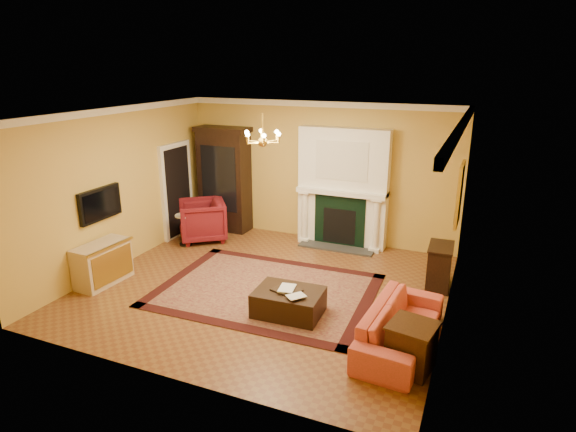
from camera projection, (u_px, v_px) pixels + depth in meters
The scene contains 26 objects.
floor at pixel (265, 288), 8.42m from camera, with size 6.00×5.50×0.02m, color brown.
ceiling at pixel (262, 113), 7.50m from camera, with size 6.00×5.50×0.02m, color white.
wall_back at pixel (319, 172), 10.38m from camera, with size 6.00×0.02×3.00m, color gold.
wall_front at pixel (160, 268), 5.54m from camera, with size 6.00×0.02×3.00m, color gold.
wall_left at pixel (120, 188), 9.07m from camera, with size 0.02×5.50×3.00m, color gold.
wall_right at pixel (454, 229), 6.85m from camera, with size 0.02×5.50×3.00m, color gold.
fireplace at pixel (343, 190), 10.09m from camera, with size 1.90×0.70×2.50m.
crown_molding at pixel (286, 112), 8.36m from camera, with size 6.00×5.50×0.12m.
doorway at pixel (177, 190), 10.68m from camera, with size 0.08×1.05×2.10m.
tv_panel at pixel (100, 204), 8.57m from camera, with size 0.09×0.95×0.58m.
gilt_mirror at pixel (459, 194), 8.05m from camera, with size 0.06×0.76×1.05m.
chandelier at pixel (263, 138), 7.62m from camera, with size 0.63×0.55×0.53m.
oriental_rug at pixel (266, 290), 8.30m from camera, with size 3.62×2.72×0.01m, color #490F1C.
china_cabinet at pixel (225, 181), 11.06m from camera, with size 1.14×0.52×2.29m, color black.
wingback_armchair at pixel (202, 218), 10.55m from camera, with size 0.96×0.90×0.98m, color maroon.
pedestal_table at pixel (185, 227), 10.26m from camera, with size 0.38×0.38×0.68m.
commode at pixel (102, 263), 8.49m from camera, with size 0.47×0.99×0.74m, color #C3AF8F.
coral_sofa at pixel (401, 320), 6.58m from camera, with size 2.02×0.59×0.79m, color #D44743.
end_table at pixel (411, 348), 6.10m from camera, with size 0.52×0.52×0.61m, color #37220F.
console_table at pixel (439, 267), 8.34m from camera, with size 0.38×0.66×0.74m, color black.
leather_ottoman at pixel (289, 302), 7.47m from camera, with size 1.03×0.75×0.38m, color black.
ottoman_tray at pixel (287, 290), 7.40m from camera, with size 0.41×0.32×0.03m, color black.
book_a at pixel (279, 279), 7.38m from camera, with size 0.24×0.03×0.32m, color gray.
book_b at pixel (293, 286), 7.20m from camera, with size 0.20×0.02×0.27m, color gray.
topiary_left at pixel (308, 174), 10.25m from camera, with size 0.17×0.17×0.46m.
topiary_right at pixel (366, 182), 9.79m from camera, with size 0.14×0.14×0.38m.
Camera 1 is at (3.33, -6.88, 3.76)m, focal length 30.00 mm.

